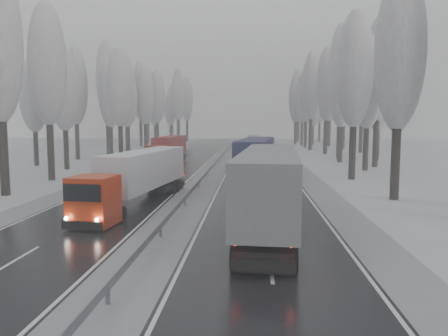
# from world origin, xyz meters

# --- Properties ---
(ground) EXTENTS (260.00, 260.00, 0.00)m
(ground) POSITION_xyz_m (0.00, 0.00, 0.00)
(ground) COLOR silver
(ground) RESTS_ON ground
(carriageway_right) EXTENTS (7.50, 200.00, 0.03)m
(carriageway_right) POSITION_xyz_m (5.25, 30.00, 0.01)
(carriageway_right) COLOR black
(carriageway_right) RESTS_ON ground
(carriageway_left) EXTENTS (7.50, 200.00, 0.03)m
(carriageway_left) POSITION_xyz_m (-5.25, 30.00, 0.01)
(carriageway_left) COLOR black
(carriageway_left) RESTS_ON ground
(median_slush) EXTENTS (3.00, 200.00, 0.04)m
(median_slush) POSITION_xyz_m (0.00, 30.00, 0.02)
(median_slush) COLOR #97999F
(median_slush) RESTS_ON ground
(shoulder_right) EXTENTS (2.40, 200.00, 0.04)m
(shoulder_right) POSITION_xyz_m (10.20, 30.00, 0.02)
(shoulder_right) COLOR #97999F
(shoulder_right) RESTS_ON ground
(shoulder_left) EXTENTS (2.40, 200.00, 0.04)m
(shoulder_left) POSITION_xyz_m (-10.20, 30.00, 0.02)
(shoulder_left) COLOR #97999F
(shoulder_left) RESTS_ON ground
(median_guardrail) EXTENTS (0.12, 200.00, 0.76)m
(median_guardrail) POSITION_xyz_m (0.00, 29.99, 0.60)
(median_guardrail) COLOR slate
(median_guardrail) RESTS_ON ground
(tree_16) EXTENTS (3.60, 3.60, 16.53)m
(tree_16) POSITION_xyz_m (15.04, 15.67, 10.67)
(tree_16) COLOR black
(tree_16) RESTS_ON ground
(tree_18) EXTENTS (3.60, 3.60, 16.58)m
(tree_18) POSITION_xyz_m (14.51, 27.03, 10.70)
(tree_18) COLOR black
(tree_18) RESTS_ON ground
(tree_19) EXTENTS (3.60, 3.60, 14.57)m
(tree_19) POSITION_xyz_m (20.02, 31.03, 9.42)
(tree_19) COLOR black
(tree_19) RESTS_ON ground
(tree_20) EXTENTS (3.60, 3.60, 15.71)m
(tree_20) POSITION_xyz_m (17.90, 35.17, 10.14)
(tree_20) COLOR black
(tree_20) RESTS_ON ground
(tree_21) EXTENTS (3.60, 3.60, 18.62)m
(tree_21) POSITION_xyz_m (20.12, 39.17, 12.00)
(tree_21) COLOR black
(tree_21) RESTS_ON ground
(tree_22) EXTENTS (3.60, 3.60, 15.86)m
(tree_22) POSITION_xyz_m (17.02, 45.60, 10.24)
(tree_22) COLOR black
(tree_22) RESTS_ON ground
(tree_23) EXTENTS (3.60, 3.60, 13.55)m
(tree_23) POSITION_xyz_m (23.31, 49.60, 8.77)
(tree_23) COLOR black
(tree_23) RESTS_ON ground
(tree_24) EXTENTS (3.60, 3.60, 20.49)m
(tree_24) POSITION_xyz_m (17.90, 51.02, 13.19)
(tree_24) COLOR black
(tree_24) RESTS_ON ground
(tree_25) EXTENTS (3.60, 3.60, 19.44)m
(tree_25) POSITION_xyz_m (24.81, 55.02, 12.52)
(tree_25) COLOR black
(tree_25) RESTS_ON ground
(tree_26) EXTENTS (3.60, 3.60, 18.78)m
(tree_26) POSITION_xyz_m (17.56, 61.27, 12.10)
(tree_26) COLOR black
(tree_26) RESTS_ON ground
(tree_27) EXTENTS (3.60, 3.60, 17.62)m
(tree_27) POSITION_xyz_m (24.72, 65.27, 11.36)
(tree_27) COLOR black
(tree_27) RESTS_ON ground
(tree_28) EXTENTS (3.60, 3.60, 19.62)m
(tree_28) POSITION_xyz_m (16.34, 71.95, 12.64)
(tree_28) COLOR black
(tree_28) RESTS_ON ground
(tree_29) EXTENTS (3.60, 3.60, 18.11)m
(tree_29) POSITION_xyz_m (23.71, 75.95, 11.67)
(tree_29) COLOR black
(tree_29) RESTS_ON ground
(tree_30) EXTENTS (3.60, 3.60, 17.86)m
(tree_30) POSITION_xyz_m (16.56, 81.70, 11.52)
(tree_30) COLOR black
(tree_30) RESTS_ON ground
(tree_31) EXTENTS (3.60, 3.60, 18.58)m
(tree_31) POSITION_xyz_m (22.48, 85.70, 11.97)
(tree_31) COLOR black
(tree_31) RESTS_ON ground
(tree_32) EXTENTS (3.60, 3.60, 17.33)m
(tree_32) POSITION_xyz_m (16.63, 89.21, 11.18)
(tree_32) COLOR black
(tree_32) RESTS_ON ground
(tree_33) EXTENTS (3.60, 3.60, 14.33)m
(tree_33) POSITION_xyz_m (19.77, 93.21, 9.26)
(tree_33) COLOR black
(tree_33) RESTS_ON ground
(tree_34) EXTENTS (3.60, 3.60, 17.63)m
(tree_34) POSITION_xyz_m (15.73, 96.32, 11.37)
(tree_34) COLOR black
(tree_34) RESTS_ON ground
(tree_35) EXTENTS (3.60, 3.60, 18.25)m
(tree_35) POSITION_xyz_m (24.94, 100.32, 11.77)
(tree_35) COLOR black
(tree_35) RESTS_ON ground
(tree_36) EXTENTS (3.60, 3.60, 20.23)m
(tree_36) POSITION_xyz_m (17.04, 106.16, 13.02)
(tree_36) COLOR black
(tree_36) RESTS_ON ground
(tree_37) EXTENTS (3.60, 3.60, 16.37)m
(tree_37) POSITION_xyz_m (24.02, 110.16, 10.56)
(tree_37) COLOR black
(tree_37) RESTS_ON ground
(tree_38) EXTENTS (3.60, 3.60, 17.97)m
(tree_38) POSITION_xyz_m (18.73, 116.73, 11.59)
(tree_38) COLOR black
(tree_38) RESTS_ON ground
(tree_39) EXTENTS (3.60, 3.60, 16.19)m
(tree_39) POSITION_xyz_m (21.55, 120.73, 10.45)
(tree_39) COLOR black
(tree_39) RESTS_ON ground
(tree_58) EXTENTS (3.60, 3.60, 17.21)m
(tree_58) POSITION_xyz_m (-15.13, 24.57, 11.10)
(tree_58) COLOR black
(tree_58) RESTS_ON ground
(tree_60) EXTENTS (3.60, 3.60, 14.84)m
(tree_60) POSITION_xyz_m (-17.75, 34.20, 9.59)
(tree_60) COLOR black
(tree_60) RESTS_ON ground
(tree_61) EXTENTS (3.60, 3.60, 13.95)m
(tree_61) POSITION_xyz_m (-23.52, 38.20, 9.02)
(tree_61) COLOR black
(tree_61) RESTS_ON ground
(tree_62) EXTENTS (3.60, 3.60, 16.04)m
(tree_62) POSITION_xyz_m (-13.94, 43.73, 10.36)
(tree_62) COLOR black
(tree_62) RESTS_ON ground
(tree_63) EXTENTS (3.60, 3.60, 16.88)m
(tree_63) POSITION_xyz_m (-21.85, 47.73, 10.89)
(tree_63) COLOR black
(tree_63) RESTS_ON ground
(tree_64) EXTENTS (3.60, 3.60, 15.42)m
(tree_64) POSITION_xyz_m (-18.26, 52.71, 9.96)
(tree_64) COLOR black
(tree_64) RESTS_ON ground
(tree_65) EXTENTS (3.60, 3.60, 19.48)m
(tree_65) POSITION_xyz_m (-20.05, 56.71, 12.55)
(tree_65) COLOR black
(tree_65) RESTS_ON ground
(tree_66) EXTENTS (3.60, 3.60, 15.23)m
(tree_66) POSITION_xyz_m (-18.16, 62.35, 9.84)
(tree_66) COLOR black
(tree_66) RESTS_ON ground
(tree_67) EXTENTS (3.60, 3.60, 17.09)m
(tree_67) POSITION_xyz_m (-19.54, 66.35, 11.03)
(tree_67) COLOR black
(tree_67) RESTS_ON ground
(tree_68) EXTENTS (3.60, 3.60, 16.65)m
(tree_68) POSITION_xyz_m (-16.58, 69.11, 10.75)
(tree_68) COLOR black
(tree_68) RESTS_ON ground
(tree_69) EXTENTS (3.60, 3.60, 19.35)m
(tree_69) POSITION_xyz_m (-21.42, 73.11, 12.46)
(tree_69) COLOR black
(tree_69) RESTS_ON ground
(tree_70) EXTENTS (3.60, 3.60, 17.09)m
(tree_70) POSITION_xyz_m (-16.33, 79.19, 11.03)
(tree_70) COLOR black
(tree_70) RESTS_ON ground
(tree_71) EXTENTS (3.60, 3.60, 19.61)m
(tree_71) POSITION_xyz_m (-21.09, 83.19, 12.63)
(tree_71) COLOR black
(tree_71) RESTS_ON ground
(tree_72) EXTENTS (3.60, 3.60, 15.11)m
(tree_72) POSITION_xyz_m (-18.93, 88.54, 9.76)
(tree_72) COLOR black
(tree_72) RESTS_ON ground
(tree_73) EXTENTS (3.60, 3.60, 17.22)m
(tree_73) POSITION_xyz_m (-21.82, 92.54, 11.11)
(tree_73) COLOR black
(tree_73) RESTS_ON ground
(tree_74) EXTENTS (3.60, 3.60, 19.68)m
(tree_74) POSITION_xyz_m (-15.07, 99.33, 12.67)
(tree_74) COLOR black
(tree_74) RESTS_ON ground
(tree_75) EXTENTS (3.60, 3.60, 18.60)m
(tree_75) POSITION_xyz_m (-24.20, 103.33, 11.99)
(tree_75) COLOR black
(tree_75) RESTS_ON ground
(tree_76) EXTENTS (3.60, 3.60, 18.55)m
(tree_76) POSITION_xyz_m (-14.05, 108.72, 11.95)
(tree_76) COLOR black
(tree_76) RESTS_ON ground
(tree_77) EXTENTS (3.60, 3.60, 14.32)m
(tree_77) POSITION_xyz_m (-19.66, 112.72, 9.26)
(tree_77) COLOR black
(tree_77) RESTS_ON ground
(tree_78) EXTENTS (3.60, 3.60, 19.55)m
(tree_78) POSITION_xyz_m (-17.56, 115.31, 12.59)
(tree_78) COLOR black
(tree_78) RESTS_ON ground
(tree_79) EXTENTS (3.60, 3.60, 17.07)m
(tree_79) POSITION_xyz_m (-20.33, 119.31, 11.01)
(tree_79) COLOR black
(tree_79) RESTS_ON ground
(truck_grey_tarp) EXTENTS (3.80, 16.80, 4.28)m
(truck_grey_tarp) POSITION_xyz_m (5.45, 6.00, 2.50)
(truck_grey_tarp) COLOR #45464A
(truck_grey_tarp) RESTS_ON ground
(truck_blue_box) EXTENTS (4.27, 16.13, 4.10)m
(truck_blue_box) POSITION_xyz_m (5.04, 25.35, 2.39)
(truck_blue_box) COLOR #1C1E47
(truck_blue_box) RESTS_ON ground
(truck_cream_box) EXTENTS (3.59, 15.06, 3.83)m
(truck_cream_box) POSITION_xyz_m (5.68, 33.16, 2.24)
(truck_cream_box) COLOR #9C988A
(truck_cream_box) RESTS_ON ground
(box_truck_distant) EXTENTS (2.48, 8.01, 2.99)m
(box_truck_distant) POSITION_xyz_m (4.74, 77.93, 1.52)
(box_truck_distant) COLOR #B0B4B7
(box_truck_distant) RESTS_ON ground
(truck_red_white) EXTENTS (4.00, 14.40, 3.66)m
(truck_red_white) POSITION_xyz_m (-3.21, 12.57, 2.14)
(truck_red_white) COLOR red
(truck_red_white) RESTS_ON ground
(truck_red_red) EXTENTS (2.88, 14.42, 3.68)m
(truck_red_red) POSITION_xyz_m (-6.95, 42.63, 2.15)
(truck_red_red) COLOR #9F1909
(truck_red_red) RESTS_ON ground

